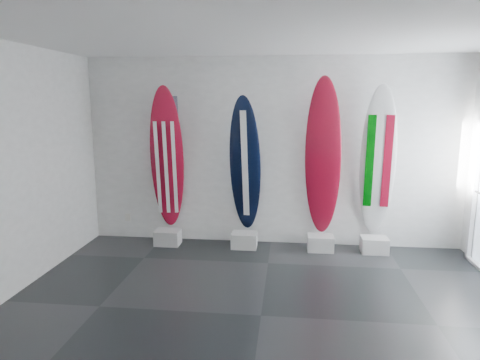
# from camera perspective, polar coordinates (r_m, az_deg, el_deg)

# --- Properties ---
(floor) EXTENTS (6.00, 6.00, 0.00)m
(floor) POSITION_cam_1_polar(r_m,az_deg,el_deg) (4.92, 2.81, -17.57)
(floor) COLOR black
(floor) RESTS_ON ground
(ceiling) EXTENTS (6.00, 6.00, 0.00)m
(ceiling) POSITION_cam_1_polar(r_m,az_deg,el_deg) (4.39, 3.18, 19.44)
(ceiling) COLOR white
(ceiling) RESTS_ON wall_back
(wall_back) EXTENTS (6.00, 0.00, 6.00)m
(wall_back) POSITION_cam_1_polar(r_m,az_deg,el_deg) (6.89, 4.30, 3.70)
(wall_back) COLOR silver
(wall_back) RESTS_ON ground
(wall_front) EXTENTS (6.00, 0.00, 6.00)m
(wall_front) POSITION_cam_1_polar(r_m,az_deg,el_deg) (2.03, -1.61, -13.34)
(wall_front) COLOR silver
(wall_front) RESTS_ON ground
(display_block_usa) EXTENTS (0.40, 0.30, 0.24)m
(display_block_usa) POSITION_cam_1_polar(r_m,az_deg,el_deg) (7.14, -9.58, -7.53)
(display_block_usa) COLOR silver
(display_block_usa) RESTS_ON floor
(surfboard_usa) EXTENTS (0.59, 0.54, 2.32)m
(surfboard_usa) POSITION_cam_1_polar(r_m,az_deg,el_deg) (6.95, -9.67, 2.75)
(surfboard_usa) COLOR maroon
(surfboard_usa) RESTS_ON display_block_usa
(display_block_navy) EXTENTS (0.40, 0.30, 0.24)m
(display_block_navy) POSITION_cam_1_polar(r_m,az_deg,el_deg) (6.91, 0.57, -8.00)
(display_block_navy) COLOR silver
(display_block_navy) RESTS_ON floor
(surfboard_navy) EXTENTS (0.54, 0.51, 2.17)m
(surfboard_navy) POSITION_cam_1_polar(r_m,az_deg,el_deg) (6.72, 0.68, 2.00)
(surfboard_navy) COLOR black
(surfboard_navy) RESTS_ON display_block_navy
(display_block_swiss) EXTENTS (0.40, 0.30, 0.24)m
(display_block_swiss) POSITION_cam_1_polar(r_m,az_deg,el_deg) (6.90, 10.64, -8.23)
(display_block_swiss) COLOR silver
(display_block_swiss) RESTS_ON floor
(surfboard_swiss) EXTENTS (0.60, 0.40, 2.45)m
(surfboard_swiss) POSITION_cam_1_polar(r_m,az_deg,el_deg) (6.69, 10.97, 2.98)
(surfboard_swiss) COLOR maroon
(surfboard_swiss) RESTS_ON display_block_swiss
(display_block_italy) EXTENTS (0.40, 0.30, 0.24)m
(display_block_italy) POSITION_cam_1_polar(r_m,az_deg,el_deg) (7.01, 17.41, -8.24)
(display_block_italy) COLOR silver
(display_block_italy) RESTS_ON floor
(surfboard_italy) EXTENTS (0.57, 0.43, 2.33)m
(surfboard_italy) POSITION_cam_1_polar(r_m,az_deg,el_deg) (6.81, 17.85, 2.29)
(surfboard_italy) COLOR white
(surfboard_italy) RESTS_ON display_block_italy
(wall_outlet) EXTENTS (0.09, 0.02, 0.13)m
(wall_outlet) POSITION_cam_1_polar(r_m,az_deg,el_deg) (7.60, -14.70, -4.82)
(wall_outlet) COLOR silver
(wall_outlet) RESTS_ON wall_back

